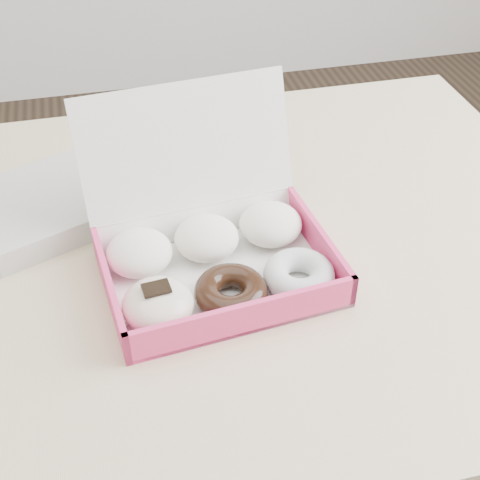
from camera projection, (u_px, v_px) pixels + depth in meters
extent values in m
cube|color=tan|center=(164.00, 261.00, 0.90)|extent=(1.20, 0.80, 0.04)
cylinder|color=tan|center=(395.00, 249.00, 1.50)|extent=(0.05, 0.05, 0.71)
cube|color=white|center=(219.00, 277.00, 0.85)|extent=(0.30, 0.23, 0.01)
cube|color=#E83870|center=(245.00, 319.00, 0.76)|extent=(0.28, 0.04, 0.05)
cube|color=white|center=(196.00, 219.00, 0.91)|extent=(0.28, 0.04, 0.05)
cube|color=#E83870|center=(110.00, 290.00, 0.80)|extent=(0.03, 0.21, 0.05)
cube|color=#E83870|center=(318.00, 242.00, 0.87)|extent=(0.03, 0.21, 0.05)
cube|color=white|center=(189.00, 162.00, 0.87)|extent=(0.29, 0.11, 0.20)
ellipsoid|color=white|center=(139.00, 253.00, 0.84)|extent=(0.09, 0.09, 0.05)
ellipsoid|color=white|center=(207.00, 238.00, 0.86)|extent=(0.09, 0.09, 0.05)
ellipsoid|color=white|center=(270.00, 224.00, 0.89)|extent=(0.09, 0.09, 0.05)
ellipsoid|color=beige|center=(158.00, 304.00, 0.77)|extent=(0.09, 0.09, 0.05)
cube|color=black|center=(156.00, 288.00, 0.75)|extent=(0.03, 0.03, 0.00)
torus|color=black|center=(231.00, 292.00, 0.80)|extent=(0.10, 0.10, 0.03)
torus|color=silver|center=(299.00, 275.00, 0.82)|extent=(0.10, 0.10, 0.03)
cube|color=beige|center=(54.00, 203.00, 0.94)|extent=(0.27, 0.25, 0.04)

